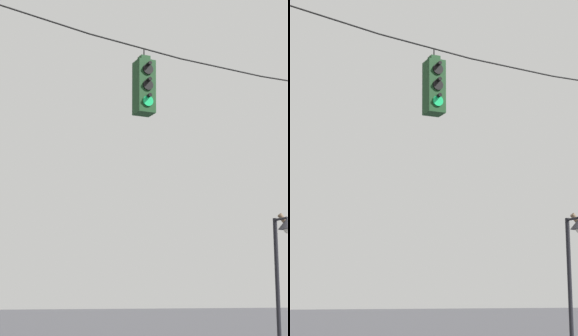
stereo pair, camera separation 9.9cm
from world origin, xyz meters
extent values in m
cylinder|color=black|center=(-5.64, 0.24, 6.75)|extent=(1.88, 0.03, 0.31)
cylinder|color=black|center=(-3.76, 0.24, 6.51)|extent=(1.88, 0.03, 0.22)
cylinder|color=black|center=(-1.88, 0.24, 6.37)|extent=(1.88, 0.03, 0.12)
cube|color=#143819|center=(-3.60, 0.24, 5.72)|extent=(0.34, 0.34, 1.03)
cube|color=#143819|center=(-3.60, 0.24, 6.29)|extent=(0.19, 0.19, 0.10)
cylinder|color=black|center=(-3.60, 0.24, 6.41)|extent=(0.02, 0.02, 0.15)
cylinder|color=black|center=(-3.60, 0.06, 6.03)|extent=(0.20, 0.03, 0.20)
cylinder|color=black|center=(-3.60, 0.01, 6.12)|extent=(0.07, 0.12, 0.07)
cylinder|color=black|center=(-3.60, 0.06, 5.72)|extent=(0.20, 0.03, 0.20)
cylinder|color=black|center=(-3.60, 0.01, 5.81)|extent=(0.07, 0.12, 0.07)
cylinder|color=#19C666|center=(-3.60, 0.06, 5.41)|extent=(0.20, 0.03, 0.20)
cylinder|color=black|center=(-3.60, 0.01, 5.50)|extent=(0.07, 0.12, 0.07)
cylinder|color=black|center=(2.78, 5.17, 2.06)|extent=(0.12, 0.12, 4.11)
cylinder|color=black|center=(2.78, 4.88, 4.06)|extent=(0.07, 0.59, 0.07)
cone|color=#232328|center=(2.78, 4.58, 3.90)|extent=(0.54, 0.54, 0.32)
sphere|color=silver|center=(2.78, 4.58, 3.74)|extent=(0.24, 0.24, 0.24)
camera|label=1|loc=(-8.42, -10.48, 1.83)|focal=70.00mm
camera|label=2|loc=(-8.33, -10.52, 1.83)|focal=70.00mm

